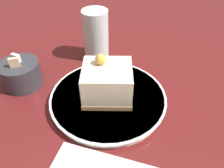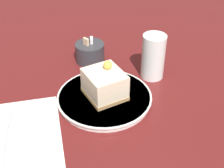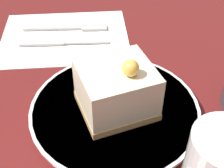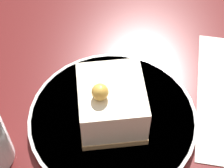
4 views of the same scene
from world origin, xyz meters
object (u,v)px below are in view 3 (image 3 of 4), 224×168
plate (115,110)px  knife (56,43)px  cake_slice (117,89)px  fork (73,28)px

plate → knife: bearing=-167.1°
knife → cake_slice: bearing=29.0°
cake_slice → knife: size_ratio=0.62×
knife → fork: bearing=151.3°
plate → cake_slice: (0.00, 0.00, 0.04)m
fork → plate: bearing=16.8°
cake_slice → plate: bearing=-142.3°
plate → fork: (-0.26, -0.00, -0.00)m
cake_slice → fork: cake_slice is taller
plate → cake_slice: size_ratio=2.38×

